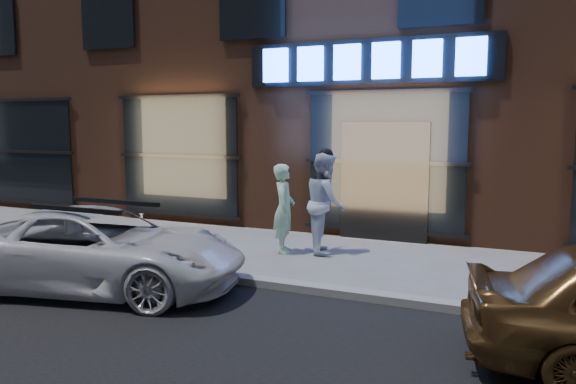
# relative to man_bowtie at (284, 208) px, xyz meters

# --- Properties ---
(ground) EXTENTS (90.00, 90.00, 0.00)m
(ground) POSITION_rel_man_bowtie_xyz_m (1.40, -2.11, -0.82)
(ground) COLOR slate
(ground) RESTS_ON ground
(curb) EXTENTS (60.00, 0.25, 0.12)m
(curb) POSITION_rel_man_bowtie_xyz_m (1.40, -2.11, -0.76)
(curb) COLOR gray
(curb) RESTS_ON ground
(storefront_building) EXTENTS (30.20, 8.28, 10.30)m
(storefront_building) POSITION_rel_man_bowtie_xyz_m (1.40, 5.88, 4.33)
(storefront_building) COLOR #54301E
(storefront_building) RESTS_ON ground
(man_bowtie) EXTENTS (0.57, 0.70, 1.64)m
(man_bowtie) POSITION_rel_man_bowtie_xyz_m (0.00, 0.00, 0.00)
(man_bowtie) COLOR #A5D8B1
(man_bowtie) RESTS_ON ground
(man_cap) EXTENTS (1.01, 1.11, 1.85)m
(man_cap) POSITION_rel_man_bowtie_xyz_m (0.69, 0.32, 0.10)
(man_cap) COLOR white
(man_cap) RESTS_ON ground
(white_suv) EXTENTS (4.57, 2.87, 1.18)m
(white_suv) POSITION_rel_man_bowtie_xyz_m (-1.47, -3.22, -0.23)
(white_suv) COLOR silver
(white_suv) RESTS_ON ground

